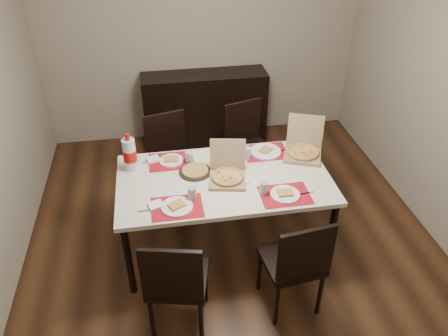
{
  "coord_description": "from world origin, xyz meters",
  "views": [
    {
      "loc": [
        -0.58,
        -3.08,
        2.92
      ],
      "look_at": [
        -0.08,
        -0.13,
        0.85
      ],
      "focal_mm": 35.0,
      "sensor_mm": 36.0,
      "label": 1
    }
  ],
  "objects_px": {
    "chair_near_left": "(176,281)",
    "chair_far_left": "(170,155)",
    "soda_bottle": "(130,155)",
    "chair_near_right": "(296,262)",
    "dip_bowl": "(229,163)",
    "sideboard": "(205,108)",
    "dining_table": "(224,184)",
    "pizza_box_center": "(227,174)",
    "chair_far_right": "(247,142)"
  },
  "relations": [
    {
      "from": "chair_near_left",
      "to": "chair_far_left",
      "type": "relative_size",
      "value": 1.0
    },
    {
      "from": "chair_near_left",
      "to": "chair_far_left",
      "type": "xyz_separation_m",
      "value": [
        0.07,
        1.65,
        0.0
      ]
    },
    {
      "from": "chair_far_left",
      "to": "soda_bottle",
      "type": "bearing_deg",
      "value": -122.91
    },
    {
      "from": "chair_near_right",
      "to": "dip_bowl",
      "type": "height_order",
      "value": "chair_near_right"
    },
    {
      "from": "chair_near_right",
      "to": "dip_bowl",
      "type": "distance_m",
      "value": 1.09
    },
    {
      "from": "sideboard",
      "to": "chair_near_right",
      "type": "xyz_separation_m",
      "value": [
        0.32,
        -2.72,
        0.06
      ]
    },
    {
      "from": "dining_table",
      "to": "chair_near_right",
      "type": "xyz_separation_m",
      "value": [
        0.4,
        -0.82,
        -0.17
      ]
    },
    {
      "from": "sideboard",
      "to": "dining_table",
      "type": "distance_m",
      "value": 1.92
    },
    {
      "from": "pizza_box_center",
      "to": "soda_bottle",
      "type": "distance_m",
      "value": 0.85
    },
    {
      "from": "sideboard",
      "to": "chair_near_left",
      "type": "xyz_separation_m",
      "value": [
        -0.57,
        -2.75,
        0.06
      ]
    },
    {
      "from": "sideboard",
      "to": "dip_bowl",
      "type": "distance_m",
      "value": 1.74
    },
    {
      "from": "dip_bowl",
      "to": "chair_far_left",
      "type": "bearing_deg",
      "value": 129.45
    },
    {
      "from": "chair_far_left",
      "to": "soda_bottle",
      "type": "distance_m",
      "value": 0.75
    },
    {
      "from": "chair_near_left",
      "to": "pizza_box_center",
      "type": "bearing_deg",
      "value": 58.15
    },
    {
      "from": "chair_near_left",
      "to": "chair_far_right",
      "type": "distance_m",
      "value": 1.99
    },
    {
      "from": "chair_far_left",
      "to": "chair_near_right",
      "type": "bearing_deg",
      "value": -62.98
    },
    {
      "from": "sideboard",
      "to": "pizza_box_center",
      "type": "height_order",
      "value": "pizza_box_center"
    },
    {
      "from": "dining_table",
      "to": "chair_near_left",
      "type": "xyz_separation_m",
      "value": [
        -0.49,
        -0.85,
        -0.17
      ]
    },
    {
      "from": "sideboard",
      "to": "pizza_box_center",
      "type": "distance_m",
      "value": 1.96
    },
    {
      "from": "pizza_box_center",
      "to": "chair_near_right",
      "type": "bearing_deg",
      "value": -64.56
    },
    {
      "from": "dining_table",
      "to": "chair_far_right",
      "type": "height_order",
      "value": "chair_far_right"
    },
    {
      "from": "chair_far_right",
      "to": "dip_bowl",
      "type": "bearing_deg",
      "value": -114.14
    },
    {
      "from": "soda_bottle",
      "to": "dip_bowl",
      "type": "bearing_deg",
      "value": -4.66
    },
    {
      "from": "sideboard",
      "to": "soda_bottle",
      "type": "bearing_deg",
      "value": -117.55
    },
    {
      "from": "chair_near_left",
      "to": "soda_bottle",
      "type": "bearing_deg",
      "value": 104.32
    },
    {
      "from": "chair_near_left",
      "to": "dip_bowl",
      "type": "height_order",
      "value": "chair_near_left"
    },
    {
      "from": "sideboard",
      "to": "chair_far_right",
      "type": "relative_size",
      "value": 1.61
    },
    {
      "from": "sideboard",
      "to": "dining_table",
      "type": "bearing_deg",
      "value": -92.5
    },
    {
      "from": "soda_bottle",
      "to": "chair_far_left",
      "type": "bearing_deg",
      "value": 57.09
    },
    {
      "from": "sideboard",
      "to": "dip_bowl",
      "type": "xyz_separation_m",
      "value": [
        -0.0,
        -1.71,
        0.31
      ]
    },
    {
      "from": "dining_table",
      "to": "dip_bowl",
      "type": "bearing_deg",
      "value": 68.04
    },
    {
      "from": "sideboard",
      "to": "chair_near_right",
      "type": "relative_size",
      "value": 1.61
    },
    {
      "from": "chair_near_left",
      "to": "chair_near_right",
      "type": "distance_m",
      "value": 0.89
    },
    {
      "from": "pizza_box_center",
      "to": "soda_bottle",
      "type": "height_order",
      "value": "soda_bottle"
    },
    {
      "from": "dining_table",
      "to": "chair_far_right",
      "type": "relative_size",
      "value": 1.94
    },
    {
      "from": "dining_table",
      "to": "chair_far_right",
      "type": "bearing_deg",
      "value": 66.32
    },
    {
      "from": "sideboard",
      "to": "soda_bottle",
      "type": "height_order",
      "value": "soda_bottle"
    },
    {
      "from": "sideboard",
      "to": "dip_bowl",
      "type": "bearing_deg",
      "value": -90.12
    },
    {
      "from": "soda_bottle",
      "to": "pizza_box_center",
      "type": "bearing_deg",
      "value": -19.71
    },
    {
      "from": "dining_table",
      "to": "chair_near_left",
      "type": "height_order",
      "value": "chair_near_left"
    },
    {
      "from": "chair_near_left",
      "to": "sideboard",
      "type": "bearing_deg",
      "value": 78.28
    },
    {
      "from": "dining_table",
      "to": "pizza_box_center",
      "type": "height_order",
      "value": "pizza_box_center"
    },
    {
      "from": "chair_near_right",
      "to": "soda_bottle",
      "type": "bearing_deg",
      "value": 137.41
    },
    {
      "from": "sideboard",
      "to": "chair_near_right",
      "type": "height_order",
      "value": "chair_near_right"
    },
    {
      "from": "chair_near_right",
      "to": "soda_bottle",
      "type": "height_order",
      "value": "soda_bottle"
    },
    {
      "from": "dining_table",
      "to": "chair_near_right",
      "type": "relative_size",
      "value": 1.94
    },
    {
      "from": "sideboard",
      "to": "dining_table",
      "type": "relative_size",
      "value": 0.83
    },
    {
      "from": "sideboard",
      "to": "chair_far_left",
      "type": "xyz_separation_m",
      "value": [
        -0.51,
        -1.1,
        0.06
      ]
    },
    {
      "from": "chair_far_left",
      "to": "chair_far_right",
      "type": "distance_m",
      "value": 0.84
    },
    {
      "from": "chair_far_right",
      "to": "soda_bottle",
      "type": "height_order",
      "value": "soda_bottle"
    }
  ]
}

